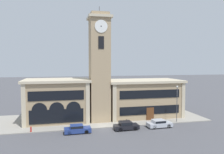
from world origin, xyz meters
TOP-DOWN VIEW (x-y plane):
  - ground_plane at (0.00, 0.00)m, footprint 300.00×300.00m
  - sidewalk_kerb at (0.00, 6.39)m, footprint 41.51×12.78m
  - clock_tower at (0.00, 4.66)m, footprint 4.31×4.31m
  - town_hall_left_wing at (-7.82, 6.78)m, footprint 12.13×8.62m
  - town_hall_right_wing at (9.43, 6.79)m, footprint 15.35×8.62m
  - parked_car_near at (-4.63, -1.58)m, footprint 4.17×1.83m
  - parked_car_mid at (3.32, -1.58)m, footprint 4.09×1.94m
  - parked_car_far at (9.23, -1.58)m, footprint 4.25×2.02m
  - street_lamp at (13.74, 0.56)m, footprint 0.36×0.36m
  - bollard at (4.05, 0.44)m, footprint 0.18×0.18m
  - fire_hydrant at (-11.75, 0.23)m, footprint 0.22×0.22m

SIDE VIEW (x-z plane):
  - ground_plane at x=0.00m, z-range 0.00..0.00m
  - sidewalk_kerb at x=0.00m, z-range 0.00..0.15m
  - fire_hydrant at x=-11.75m, z-range 0.13..1.00m
  - bollard at x=4.05m, z-range 0.14..1.20m
  - parked_car_near at x=-4.63m, z-range 0.03..1.35m
  - parked_car_far at x=9.23m, z-range 0.04..1.36m
  - parked_car_mid at x=3.32m, z-range 0.03..1.42m
  - town_hall_right_wing at x=9.43m, z-range 0.03..7.57m
  - town_hall_left_wing at x=-7.82m, z-range 0.03..7.98m
  - street_lamp at x=13.74m, z-range 1.10..7.79m
  - clock_tower at x=0.00m, z-range -0.52..20.85m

